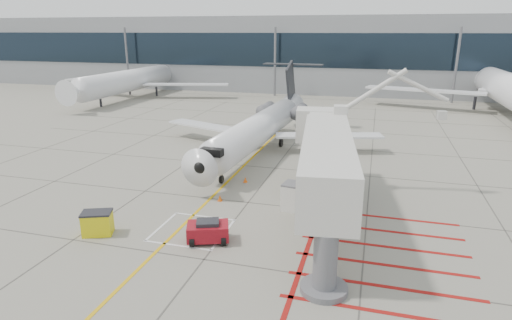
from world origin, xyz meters
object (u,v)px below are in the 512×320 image
(jet_bridge, at_px, (326,170))
(spill_bin, at_px, (97,223))
(pushback_tug, at_px, (208,230))
(regional_jet, at_px, (251,117))

(jet_bridge, distance_m, spill_bin, 13.65)
(pushback_tug, distance_m, spill_bin, 6.60)
(jet_bridge, bearing_deg, pushback_tug, -158.61)
(regional_jet, relative_size, pushback_tug, 12.93)
(jet_bridge, xyz_separation_m, spill_bin, (-12.61, -4.21, -3.07))
(regional_jet, bearing_deg, jet_bridge, -54.22)
(pushback_tug, height_order, spill_bin, spill_bin)
(regional_jet, xyz_separation_m, jet_bridge, (8.34, -12.98, -0.14))
(regional_jet, bearing_deg, spill_bin, -100.91)
(pushback_tug, bearing_deg, jet_bridge, 8.43)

